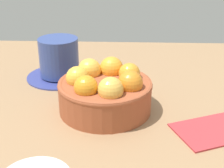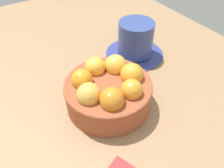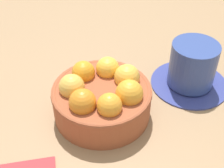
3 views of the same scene
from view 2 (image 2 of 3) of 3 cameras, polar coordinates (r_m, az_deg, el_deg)
The scene contains 3 objects.
ground_plane at distance 47.21cm, azimuth -0.89°, elevation -7.00°, with size 120.85×84.35×4.82cm, color #997551.
terracotta_bowl at distance 42.62cm, azimuth -0.93°, elevation -1.55°, with size 16.80×16.80×8.51cm.
coffee_cup at distance 56.51cm, azimuth 6.03°, elevation 10.95°, with size 14.82×14.82×8.97cm.
Camera 2 is at (26.05, -15.73, 33.69)cm, focal length 35.56 mm.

